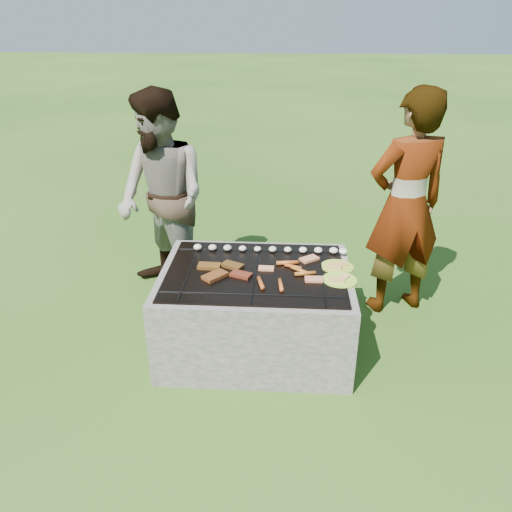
{
  "coord_description": "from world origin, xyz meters",
  "views": [
    {
      "loc": [
        0.18,
        -3.0,
        2.19
      ],
      "look_at": [
        0.0,
        0.05,
        0.7
      ],
      "focal_mm": 35.0,
      "sensor_mm": 36.0,
      "label": 1
    }
  ],
  "objects_px": {
    "plate_far": "(337,267)",
    "fire_pit": "(256,312)",
    "bystander": "(162,199)",
    "plate_near": "(339,280)",
    "cook": "(406,206)"
  },
  "relations": [
    {
      "from": "fire_pit",
      "to": "plate_near",
      "type": "height_order",
      "value": "plate_near"
    },
    {
      "from": "plate_far",
      "to": "bystander",
      "type": "height_order",
      "value": "bystander"
    },
    {
      "from": "bystander",
      "to": "fire_pit",
      "type": "bearing_deg",
      "value": 0.2
    },
    {
      "from": "bystander",
      "to": "plate_far",
      "type": "bearing_deg",
      "value": 17.72
    },
    {
      "from": "cook",
      "to": "fire_pit",
      "type": "bearing_deg",
      "value": 9.98
    },
    {
      "from": "plate_far",
      "to": "fire_pit",
      "type": "bearing_deg",
      "value": -170.32
    },
    {
      "from": "plate_near",
      "to": "bystander",
      "type": "distance_m",
      "value": 1.6
    },
    {
      "from": "plate_near",
      "to": "cook",
      "type": "height_order",
      "value": "cook"
    },
    {
      "from": "cook",
      "to": "bystander",
      "type": "xyz_separation_m",
      "value": [
        -1.89,
        0.12,
        -0.03
      ]
    },
    {
      "from": "fire_pit",
      "to": "bystander",
      "type": "relative_size",
      "value": 0.76
    },
    {
      "from": "plate_far",
      "to": "bystander",
      "type": "distance_m",
      "value": 1.52
    },
    {
      "from": "plate_far",
      "to": "cook",
      "type": "height_order",
      "value": "cook"
    },
    {
      "from": "fire_pit",
      "to": "plate_far",
      "type": "xyz_separation_m",
      "value": [
        0.56,
        0.1,
        0.33
      ]
    },
    {
      "from": "plate_near",
      "to": "cook",
      "type": "distance_m",
      "value": 0.93
    },
    {
      "from": "plate_near",
      "to": "bystander",
      "type": "height_order",
      "value": "bystander"
    }
  ]
}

